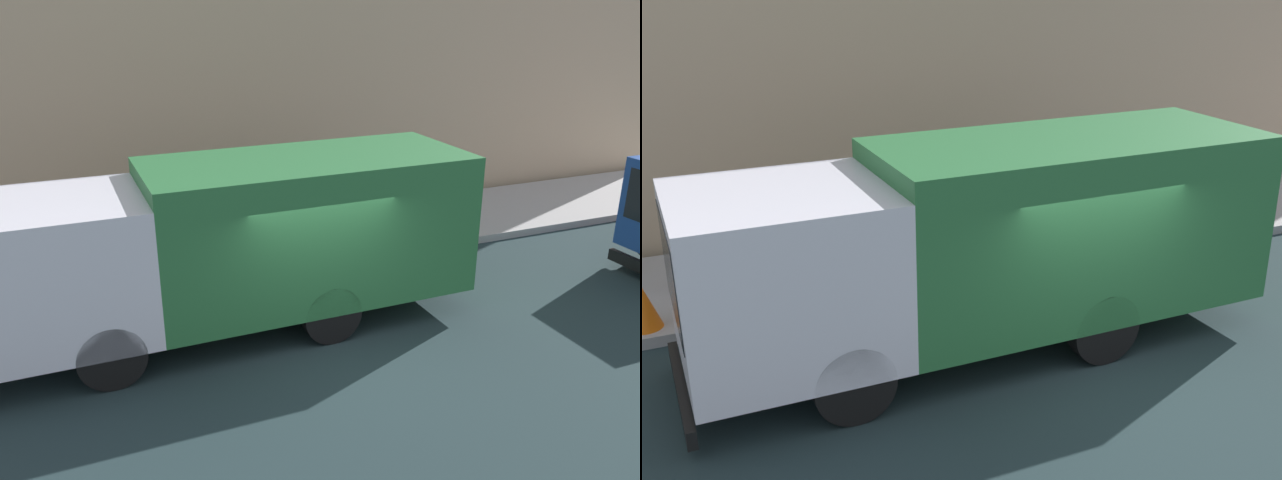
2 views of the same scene
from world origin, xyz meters
TOP-DOWN VIEW (x-y plane):
  - ground at (0.00, 0.00)m, footprint 80.00×80.00m
  - sidewalk at (4.71, 0.00)m, footprint 3.42×30.00m
  - building_facade at (6.92, 0.00)m, footprint 0.50×30.00m
  - large_utility_truck at (1.14, 1.07)m, footprint 2.50×8.39m
  - pedestrian_walking at (3.65, 3.81)m, footprint 0.36×0.36m
  - pedestrian_third at (4.84, 4.96)m, footprint 0.43×0.43m
  - street_sign_post at (3.32, -0.45)m, footprint 0.44×0.08m

SIDE VIEW (x-z plane):
  - ground at x=0.00m, z-range 0.00..0.00m
  - sidewalk at x=4.71m, z-range 0.00..0.18m
  - pedestrian_third at x=4.84m, z-range 0.25..1.97m
  - pedestrian_walking at x=3.65m, z-range 0.24..1.99m
  - street_sign_post at x=3.32m, z-range 0.41..2.91m
  - large_utility_truck at x=1.14m, z-range 0.19..3.18m
  - building_facade at x=6.92m, z-range 0.00..10.87m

